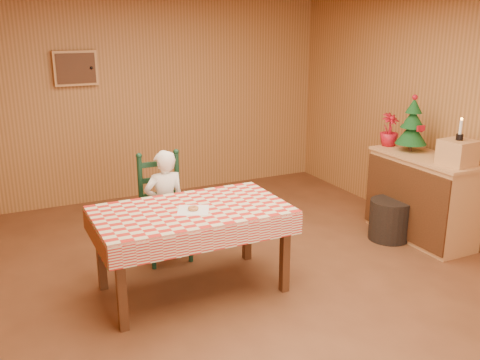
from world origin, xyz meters
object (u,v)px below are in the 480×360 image
ladder_chair (164,210)px  christmas_tree (412,126)px  crate (458,152)px  storage_bin (390,220)px  dining_table (191,218)px  shelf_unit (422,197)px  seated_child (165,206)px

ladder_chair → christmas_tree: (2.69, -0.50, 0.71)m
crate → storage_bin: size_ratio=0.67×
dining_table → christmas_tree: 2.75m
shelf_unit → storage_bin: shelf_unit is taller
seated_child → shelf_unit: 2.77m
crate → storage_bin: bearing=123.4°
storage_bin → shelf_unit: bearing=-18.2°
storage_bin → seated_child: bearing=166.0°
seated_child → ladder_chair: bearing=-90.0°
shelf_unit → christmas_tree: size_ratio=2.00×
ladder_chair → seated_child: size_ratio=0.96×
dining_table → ladder_chair: ladder_chair is taller
christmas_tree → storage_bin: bearing=-156.8°
christmas_tree → storage_bin: christmas_tree is taller
storage_bin → christmas_tree: bearing=23.2°
ladder_chair → seated_child: (0.00, -0.06, 0.06)m
crate → seated_child: bearing=157.9°
dining_table → shelf_unit: size_ratio=1.34×
crate → shelf_unit: bearing=91.2°
storage_bin → ladder_chair: bearing=164.7°
seated_child → dining_table: bearing=90.0°
ladder_chair → crate: 2.98m
crate → dining_table: bearing=172.3°
seated_child → crate: size_ratio=3.75×
ladder_chair → shelf_unit: size_ratio=0.87×
seated_child → christmas_tree: size_ratio=1.81×
crate → ladder_chair: bearing=156.8°
ladder_chair → christmas_tree: size_ratio=1.74×
shelf_unit → storage_bin: (-0.33, 0.11, -0.24)m
crate → storage_bin: crate is taller
shelf_unit → ladder_chair: bearing=164.3°
crate → christmas_tree: christmas_tree is taller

